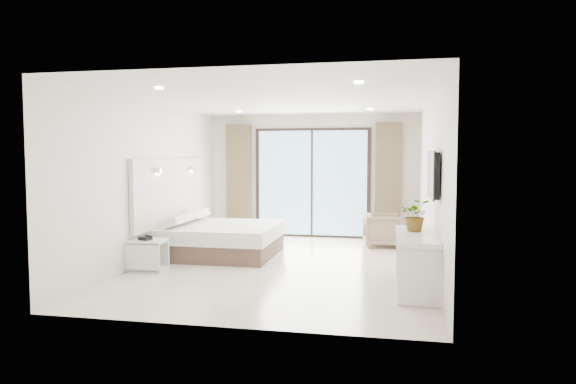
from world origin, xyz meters
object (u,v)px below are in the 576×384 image
object	(u,v)px
nightstand	(148,255)
bed	(221,239)
console_desk	(416,249)
armchair	(382,228)

from	to	relation	value
nightstand	bed	bearing A→B (deg)	60.46
console_desk	armchair	distance (m)	3.41
bed	console_desk	world-z (taller)	console_desk
console_desk	armchair	world-z (taller)	console_desk
console_desk	armchair	size ratio (longest dim) A/B	2.30
nightstand	armchair	bearing A→B (deg)	36.09
bed	armchair	xyz separation A→B (m)	(2.87, 1.50, 0.06)
bed	nightstand	bearing A→B (deg)	-116.28
bed	armchair	world-z (taller)	armchair
armchair	nightstand	bearing A→B (deg)	121.77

